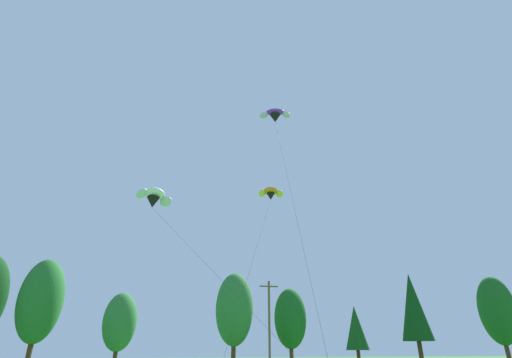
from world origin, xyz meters
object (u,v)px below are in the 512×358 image
object	(u,v)px
parafoil_kite_high_orange	(271,194)
parafoil_kite_far_purple	(275,115)
utility_pole	(269,323)
parafoil_kite_mid_white	(154,198)

from	to	relation	value
parafoil_kite_high_orange	parafoil_kite_far_purple	world-z (taller)	parafoil_kite_far_purple
utility_pole	parafoil_kite_mid_white	xyz separation A→B (m)	(-13.22, -12.19, 9.51)
utility_pole	parafoil_kite_high_orange	xyz separation A→B (m)	(-1.73, -8.78, 12.15)
parafoil_kite_high_orange	parafoil_kite_far_purple	distance (m)	8.44
utility_pole	parafoil_kite_far_purple	size ratio (longest dim) A/B	0.39
parafoil_kite_high_orange	parafoil_kite_mid_white	size ratio (longest dim) A/B	1.10
parafoil_kite_far_purple	utility_pole	bearing A→B (deg)	81.30
parafoil_kite_high_orange	parafoil_kite_far_purple	xyz separation A→B (m)	(-0.01, -2.60, 8.03)
parafoil_kite_mid_white	parafoil_kite_far_purple	world-z (taller)	parafoil_kite_far_purple
parafoil_kite_far_purple	parafoil_kite_mid_white	bearing A→B (deg)	-175.93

